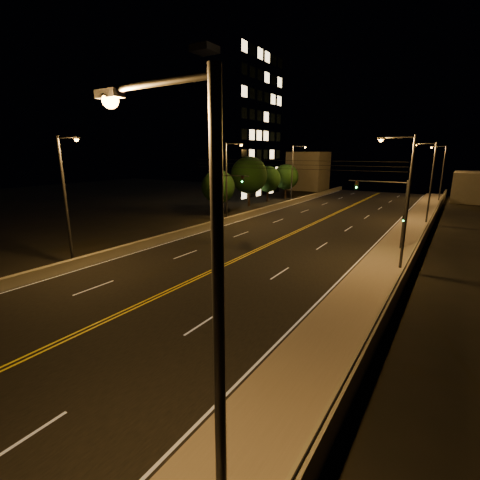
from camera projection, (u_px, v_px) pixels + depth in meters
The scene contains 24 objects.
road at pixel (232, 261), 28.03m from camera, with size 18.00×120.00×0.02m, color black.
sidewalk at pixel (372, 287), 22.40m from camera, with size 3.60×120.00×0.30m, color gray.
curb at pixel (343, 282), 23.39m from camera, with size 0.14×120.00×0.15m, color gray.
parapet_wall at pixel (400, 282), 21.39m from camera, with size 0.30×120.00×1.00m, color gray.
jersey_barrier at pixel (152, 242), 32.61m from camera, with size 0.45×120.00×0.81m, color gray.
distant_building_right at pixel (472, 187), 61.89m from camera, with size 6.00×10.00×5.22m, color gray.
distant_building_left at pixel (308, 171), 81.53m from camera, with size 8.00×8.00×8.70m, color gray.
parapet_rail at pixel (401, 274), 21.26m from camera, with size 0.06×0.06×120.00m, color black.
lane_markings at pixel (232, 262), 27.97m from camera, with size 17.32×116.00×0.00m.
streetlight_0 at pixel (206, 335), 5.82m from camera, with size 2.55×0.28×9.74m.
streetlight_1 at pixel (404, 196), 24.53m from camera, with size 2.55×0.28×9.74m.
streetlight_2 at pixel (429, 178), 41.29m from camera, with size 2.55×0.28×9.74m.
streetlight_3 at pixel (441, 170), 60.70m from camera, with size 2.55×0.28×9.74m.
streetlight_4 at pixel (67, 194), 25.84m from camera, with size 2.55×0.28×9.74m.
streetlight_5 at pixel (228, 177), 43.36m from camera, with size 2.55×0.28×9.74m.
streetlight_6 at pixel (294, 170), 59.84m from camera, with size 2.55×0.28×9.74m.
traffic_signal_right at pixel (393, 207), 30.47m from camera, with size 5.11×0.31×6.26m.
traffic_signal_left at pixel (219, 193), 40.22m from camera, with size 5.11×0.31×6.26m.
overhead_wires at pixel (285, 165), 34.01m from camera, with size 22.00×0.03×0.83m.
building_tower at pixel (206, 128), 64.99m from camera, with size 24.00×15.00×26.99m.
tree_0 at pixel (218, 187), 47.98m from camera, with size 4.64×4.64×6.28m.
tree_1 at pixel (249, 175), 55.55m from camera, with size 5.89×5.89×7.98m.
tree_2 at pixel (268, 179), 61.71m from camera, with size 4.64×4.64×6.29m.
tree_3 at pixel (286, 177), 65.61m from camera, with size 4.77×4.77×6.47m.
Camera 1 is at (14.82, -2.28, 8.56)m, focal length 26.00 mm.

